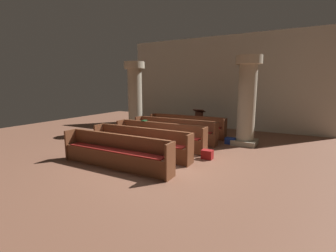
{
  "coord_description": "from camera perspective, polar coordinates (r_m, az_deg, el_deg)",
  "views": [
    {
      "loc": [
        3.53,
        -5.81,
        2.18
      ],
      "look_at": [
        -0.46,
        1.42,
        0.75
      ],
      "focal_mm": 25.74,
      "sensor_mm": 36.0,
      "label": 1
    }
  ],
  "objects": [
    {
      "name": "pillar_aisle_side",
      "position": [
        9.09,
        18.18,
        6.04
      ],
      "size": [
        0.91,
        0.91,
        3.18
      ],
      "color": "#9F967E",
      "rests_on": "ground"
    },
    {
      "name": "ground_plane",
      "position": [
        7.14,
        -2.31,
        -7.96
      ],
      "size": [
        19.2,
        19.2,
        0.0
      ],
      "primitive_type": "plane",
      "color": "brown"
    },
    {
      "name": "kneeler_box_red",
      "position": [
        7.26,
        9.28,
        -6.66
      ],
      "size": [
        0.32,
        0.24,
        0.27
      ],
      "primitive_type": "cube",
      "color": "maroon",
      "rests_on": "ground"
    },
    {
      "name": "lectern",
      "position": [
        11.06,
        7.34,
        0.76
      ],
      "size": [
        0.48,
        0.45,
        1.08
      ],
      "color": "#492215",
      "rests_on": "ground"
    },
    {
      "name": "pillar_far_side",
      "position": [
        11.12,
        -7.82,
        7.04
      ],
      "size": [
        0.91,
        0.91,
        3.18
      ],
      "color": "#9F967E",
      "rests_on": "ground"
    },
    {
      "name": "pew_row_1",
      "position": [
        9.28,
        1.49,
        -0.81
      ],
      "size": [
        3.38,
        0.46,
        0.87
      ],
      "color": "brown",
      "rests_on": "ground"
    },
    {
      "name": "back_wall",
      "position": [
        12.41,
        12.54,
        9.92
      ],
      "size": [
        10.0,
        0.16,
        4.5
      ],
      "primitive_type": "cube",
      "color": "beige",
      "rests_on": "ground"
    },
    {
      "name": "pew_row_4",
      "position": [
        6.53,
        -12.41,
        -5.6
      ],
      "size": [
        3.38,
        0.46,
        0.87
      ],
      "color": "brown",
      "rests_on": "ground"
    },
    {
      "name": "hymn_book",
      "position": [
        8.79,
        -5.63,
        1.29
      ],
      "size": [
        0.15,
        0.2,
        0.03
      ],
      "primitive_type": "cube",
      "color": "#194723",
      "rests_on": "pew_row_2"
    },
    {
      "name": "pew_row_0",
      "position": [
        10.28,
        4.4,
        0.21
      ],
      "size": [
        3.38,
        0.46,
        0.87
      ],
      "color": "brown",
      "rests_on": "ground"
    },
    {
      "name": "pew_row_2",
      "position": [
        8.31,
        -2.1,
        -2.07
      ],
      "size": [
        3.38,
        0.47,
        0.87
      ],
      "color": "brown",
      "rests_on": "ground"
    },
    {
      "name": "pew_row_3",
      "position": [
        7.39,
        -6.62,
        -3.64
      ],
      "size": [
        3.38,
        0.46,
        0.87
      ],
      "color": "brown",
      "rests_on": "ground"
    },
    {
      "name": "kneeler_box_blue",
      "position": [
        9.23,
        14.56,
        -3.43
      ],
      "size": [
        0.37,
        0.28,
        0.23
      ],
      "primitive_type": "cube",
      "color": "navy",
      "rests_on": "ground"
    }
  ]
}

